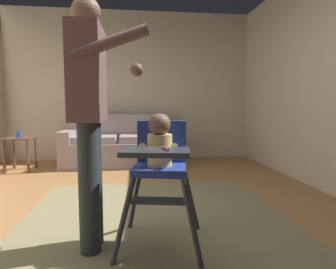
% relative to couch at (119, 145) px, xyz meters
% --- Properties ---
extents(ground, '(6.11, 7.55, 0.10)m').
position_rel_couch_xyz_m(ground, '(0.20, -2.48, -0.38)').
color(ground, '#A67342').
extents(wall_far, '(5.31, 0.06, 2.77)m').
position_rel_couch_xyz_m(wall_far, '(0.20, 0.52, 1.05)').
color(wall_far, beige).
rests_on(wall_far, ground).
extents(area_rug, '(2.33, 2.85, 0.01)m').
position_rel_couch_xyz_m(area_rug, '(0.45, -2.76, -0.33)').
color(area_rug, '#867C57').
rests_on(area_rug, ground).
extents(couch, '(1.85, 0.86, 0.86)m').
position_rel_couch_xyz_m(couch, '(0.00, 0.00, 0.00)').
color(couch, gray).
rests_on(couch, ground).
extents(high_chair, '(0.70, 0.80, 0.95)m').
position_rel_couch_xyz_m(high_chair, '(0.46, -2.99, 0.31)').
color(high_chair, '#2E333B').
rests_on(high_chair, ground).
extents(adult_standing, '(0.51, 0.50, 1.70)m').
position_rel_couch_xyz_m(adult_standing, '(-0.02, -2.97, 0.63)').
color(adult_standing, '#2C3436').
rests_on(adult_standing, ground).
extents(side_table, '(0.40, 0.40, 0.52)m').
position_rel_couch_xyz_m(side_table, '(-1.49, -0.36, 0.05)').
color(side_table, brown).
rests_on(side_table, ground).
extents(sippy_cup, '(0.07, 0.07, 0.10)m').
position_rel_couch_xyz_m(sippy_cup, '(-1.51, -0.36, 0.24)').
color(sippy_cup, '#284CB7').
rests_on(sippy_cup, side_table).
extents(wall_clock, '(0.32, 0.04, 0.32)m').
position_rel_couch_xyz_m(wall_clock, '(-0.57, 0.48, 1.60)').
color(wall_clock, white).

